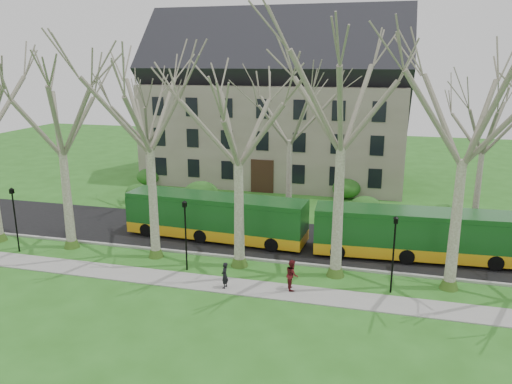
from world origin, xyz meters
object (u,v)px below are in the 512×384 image
at_px(pedestrian_b, 292,275).
at_px(bus_follow, 417,234).
at_px(bus_lead, 216,217).
at_px(pedestrian_a, 225,275).

bearing_deg(pedestrian_b, bus_follow, -65.66).
distance_m(bus_lead, bus_follow, 13.59).
bearing_deg(bus_follow, pedestrian_a, -148.43).
bearing_deg(pedestrian_a, bus_follow, 129.46).
bearing_deg(pedestrian_b, pedestrian_a, 82.50).
height_order(bus_lead, pedestrian_b, bus_lead).
relative_size(bus_follow, pedestrian_a, 8.61).
relative_size(bus_lead, pedestrian_b, 7.49).
bearing_deg(bus_lead, pedestrian_b, -41.02).
relative_size(pedestrian_a, pedestrian_b, 0.87).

